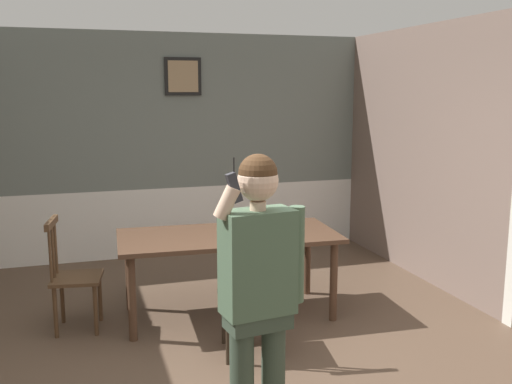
% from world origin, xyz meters
% --- Properties ---
extents(ground_plane, '(7.65, 7.65, 0.00)m').
position_xyz_m(ground_plane, '(0.00, 0.00, 0.00)').
color(ground_plane, brown).
extents(room_back_partition, '(5.44, 0.17, 2.76)m').
position_xyz_m(room_back_partition, '(0.00, 3.48, 1.33)').
color(room_back_partition, slate).
rests_on(room_back_partition, ground_plane).
extents(dining_table, '(2.04, 1.03, 0.78)m').
position_xyz_m(dining_table, '(0.35, 1.26, 0.69)').
color(dining_table, '#4C3323').
rests_on(dining_table, ground_plane).
extents(chair_near_window, '(0.47, 0.47, 0.99)m').
position_xyz_m(chair_near_window, '(-1.03, 1.34, 0.48)').
color(chair_near_window, '#513823').
rests_on(chair_near_window, ground_plane).
extents(chair_by_doorway, '(0.54, 0.54, 0.95)m').
position_xyz_m(chair_by_doorway, '(0.29, 0.41, 0.47)').
color(chair_by_doorway, '#2D2319').
rests_on(chair_by_doorway, ground_plane).
extents(person_figure, '(0.55, 0.27, 1.74)m').
position_xyz_m(person_figure, '(-0.01, -0.77, 1.01)').
color(person_figure, '#3A493A').
rests_on(person_figure, ground_plane).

